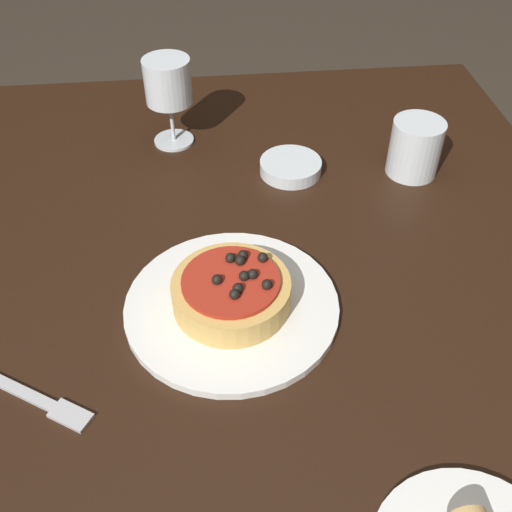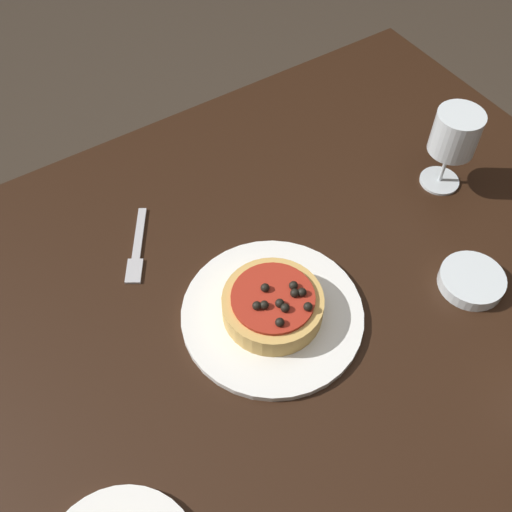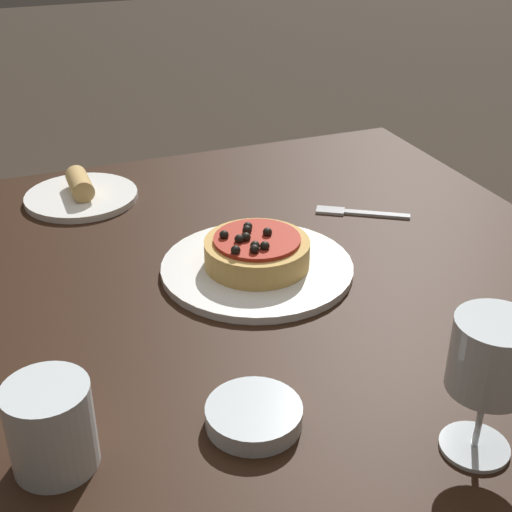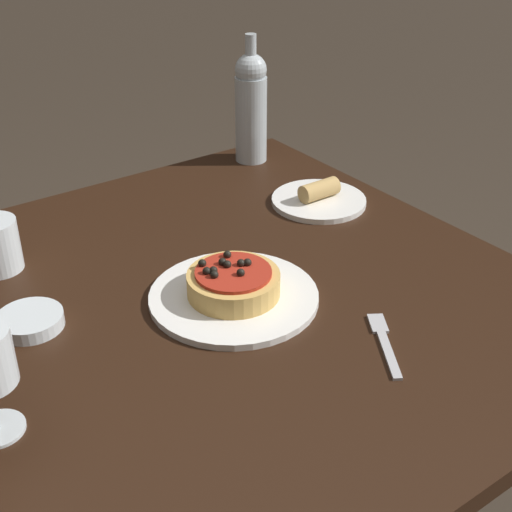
% 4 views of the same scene
% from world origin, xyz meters
% --- Properties ---
extents(dining_table, '(1.20, 1.09, 0.72)m').
position_xyz_m(dining_table, '(0.00, 0.00, 0.64)').
color(dining_table, black).
rests_on(dining_table, ground_plane).
extents(dinner_plate, '(0.29, 0.29, 0.01)m').
position_xyz_m(dinner_plate, '(-0.09, 0.03, 0.73)').
color(dinner_plate, white).
rests_on(dinner_plate, dining_table).
extents(pizza, '(0.16, 0.16, 0.06)m').
position_xyz_m(pizza, '(-0.09, 0.03, 0.76)').
color(pizza, tan).
rests_on(pizza, dinner_plate).
extents(wine_glass, '(0.08, 0.08, 0.16)m').
position_xyz_m(wine_glass, '(0.34, 0.10, 0.84)').
color(wine_glass, silver).
rests_on(wine_glass, dining_table).
extents(water_cup, '(0.09, 0.09, 0.10)m').
position_xyz_m(water_cup, '(0.20, -0.31, 0.77)').
color(water_cup, silver).
rests_on(water_cup, dining_table).
extents(side_bowl, '(0.11, 0.11, 0.02)m').
position_xyz_m(side_bowl, '(0.22, -0.10, 0.73)').
color(side_bowl, silver).
rests_on(side_bowl, dining_table).
extents(fork, '(0.10, 0.15, 0.00)m').
position_xyz_m(fork, '(-0.21, 0.26, 0.72)').
color(fork, '#B7B7BC').
rests_on(fork, dining_table).
extents(side_plate, '(0.20, 0.20, 0.05)m').
position_xyz_m(side_plate, '(-0.44, -0.17, 0.73)').
color(side_plate, white).
rests_on(side_plate, dining_table).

